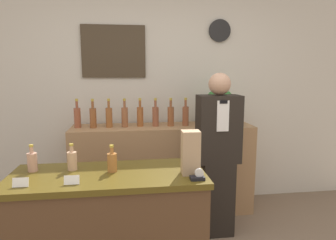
# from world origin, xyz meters

# --- Properties ---
(back_wall) EXTENTS (5.20, 0.09, 2.70)m
(back_wall) POSITION_xyz_m (-0.00, 2.00, 1.36)
(back_wall) COLOR beige
(back_wall) RESTS_ON ground_plane
(back_shelf) EXTENTS (1.97, 0.48, 0.99)m
(back_shelf) POSITION_xyz_m (0.12, 1.70, 0.49)
(back_shelf) COLOR #9E754C
(back_shelf) RESTS_ON ground_plane
(display_counter) EXTENTS (1.30, 0.56, 0.90)m
(display_counter) POSITION_xyz_m (-0.40, 0.45, 0.45)
(display_counter) COLOR #4C331E
(display_counter) RESTS_ON ground_plane
(shopkeeper) EXTENTS (0.40, 0.25, 1.57)m
(shopkeeper) POSITION_xyz_m (0.58, 1.17, 0.78)
(shopkeeper) COLOR black
(shopkeeper) RESTS_ON ground_plane
(potted_plant) EXTENTS (0.32, 0.32, 0.41)m
(potted_plant) POSITION_xyz_m (0.75, 1.69, 1.22)
(potted_plant) COLOR #B27047
(potted_plant) RESTS_ON back_shelf
(paper_bag) EXTENTS (0.12, 0.11, 0.29)m
(paper_bag) POSITION_xyz_m (0.14, 0.37, 1.05)
(paper_bag) COLOR tan
(paper_bag) RESTS_ON display_counter
(tape_dispenser) EXTENTS (0.09, 0.06, 0.07)m
(tape_dispenser) POSITION_xyz_m (0.17, 0.26, 0.93)
(tape_dispenser) COLOR black
(tape_dispenser) RESTS_ON display_counter
(price_card_left) EXTENTS (0.09, 0.02, 0.06)m
(price_card_left) POSITION_xyz_m (-0.90, 0.28, 0.93)
(price_card_left) COLOR white
(price_card_left) RESTS_ON display_counter
(price_card_right) EXTENTS (0.09, 0.02, 0.06)m
(price_card_right) POSITION_xyz_m (-0.61, 0.28, 0.93)
(price_card_right) COLOR white
(price_card_right) RESTS_ON display_counter
(counter_bottle_0) EXTENTS (0.06, 0.06, 0.19)m
(counter_bottle_0) POSITION_xyz_m (-0.91, 0.57, 0.97)
(counter_bottle_0) COLOR tan
(counter_bottle_0) RESTS_ON display_counter
(counter_bottle_1) EXTENTS (0.06, 0.06, 0.19)m
(counter_bottle_1) POSITION_xyz_m (-0.65, 0.56, 0.97)
(counter_bottle_1) COLOR tan
(counter_bottle_1) RESTS_ON display_counter
(counter_bottle_2) EXTENTS (0.06, 0.06, 0.19)m
(counter_bottle_2) POSITION_xyz_m (-0.37, 0.49, 0.97)
(counter_bottle_2) COLOR #A66831
(counter_bottle_2) RESTS_ON display_counter
(shelf_bottle_0) EXTENTS (0.07, 0.07, 0.31)m
(shelf_bottle_0) POSITION_xyz_m (-0.79, 1.72, 1.10)
(shelf_bottle_0) COLOR brown
(shelf_bottle_0) RESTS_ON back_shelf
(shelf_bottle_1) EXTENTS (0.07, 0.07, 0.31)m
(shelf_bottle_1) POSITION_xyz_m (-0.62, 1.69, 1.10)
(shelf_bottle_1) COLOR brown
(shelf_bottle_1) RESTS_ON back_shelf
(shelf_bottle_2) EXTENTS (0.07, 0.07, 0.31)m
(shelf_bottle_2) POSITION_xyz_m (-0.46, 1.69, 1.10)
(shelf_bottle_2) COLOR brown
(shelf_bottle_2) RESTS_ON back_shelf
(shelf_bottle_3) EXTENTS (0.07, 0.07, 0.31)m
(shelf_bottle_3) POSITION_xyz_m (-0.29, 1.69, 1.10)
(shelf_bottle_3) COLOR brown
(shelf_bottle_3) RESTS_ON back_shelf
(shelf_bottle_4) EXTENTS (0.07, 0.07, 0.31)m
(shelf_bottle_4) POSITION_xyz_m (-0.13, 1.71, 1.10)
(shelf_bottle_4) COLOR brown
(shelf_bottle_4) RESTS_ON back_shelf
(shelf_bottle_5) EXTENTS (0.07, 0.07, 0.31)m
(shelf_bottle_5) POSITION_xyz_m (0.04, 1.69, 1.10)
(shelf_bottle_5) COLOR brown
(shelf_bottle_5) RESTS_ON back_shelf
(shelf_bottle_6) EXTENTS (0.07, 0.07, 0.31)m
(shelf_bottle_6) POSITION_xyz_m (0.20, 1.68, 1.10)
(shelf_bottle_6) COLOR brown
(shelf_bottle_6) RESTS_ON back_shelf
(shelf_bottle_7) EXTENTS (0.07, 0.07, 0.31)m
(shelf_bottle_7) POSITION_xyz_m (0.37, 1.69, 1.10)
(shelf_bottle_7) COLOR brown
(shelf_bottle_7) RESTS_ON back_shelf
(shelf_bottle_8) EXTENTS (0.07, 0.07, 0.31)m
(shelf_bottle_8) POSITION_xyz_m (0.53, 1.71, 1.10)
(shelf_bottle_8) COLOR brown
(shelf_bottle_8) RESTS_ON back_shelf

